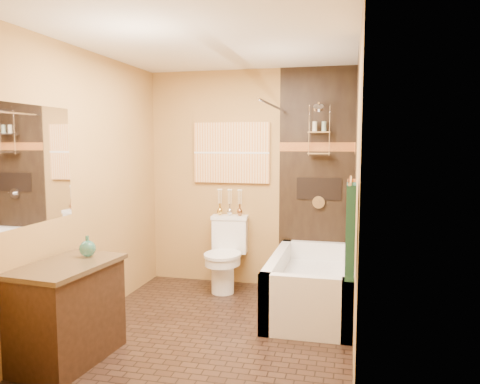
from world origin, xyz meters
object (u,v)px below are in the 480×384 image
(sunset_painting, at_px, (231,153))
(vanity, at_px, (67,312))
(toilet, at_px, (226,253))
(bathtub, at_px, (312,289))

(sunset_painting, relative_size, vanity, 1.00)
(sunset_painting, distance_m, vanity, 2.63)
(sunset_painting, height_order, toilet, sunset_painting)
(sunset_painting, bearing_deg, bathtub, -35.57)
(vanity, bearing_deg, toilet, 75.29)
(bathtub, bearing_deg, toilet, 155.84)
(vanity, bearing_deg, sunset_painting, 77.53)
(bathtub, relative_size, vanity, 1.66)
(sunset_painting, relative_size, toilet, 1.09)
(toilet, bearing_deg, bathtub, -29.72)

